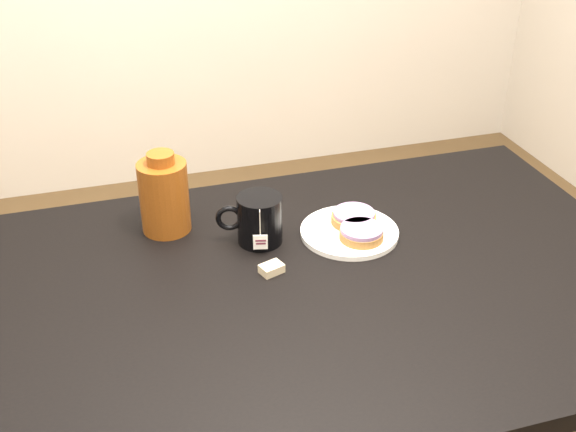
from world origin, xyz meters
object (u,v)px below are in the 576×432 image
Objects in this scene: bagel_front at (361,233)px; mug at (259,219)px; table at (312,315)px; bagel_package at (164,195)px; bagel_back at (354,217)px; teabag_pouch at (272,269)px; plate at (349,231)px.

mug is (-0.21, 0.07, 0.03)m from bagel_front.
table is 7.66× the size of bagel_package.
table is 0.21m from bagel_front.
teabag_pouch is at bearing -152.11° from bagel_back.
mug is 0.13m from teabag_pouch.
mug is at bearing 109.70° from table.
teabag_pouch is (-0.22, -0.12, -0.02)m from bagel_back.
bagel_package reaches higher than mug.
plate is 1.62× the size of bagel_front.
bagel_back reaches higher than teabag_pouch.
table is 0.25m from bagel_back.
table is 10.68× the size of bagel_front.
bagel_back is 0.72× the size of mug.
bagel_back is 0.59× the size of bagel_package.
plate is 0.41m from bagel_package.
bagel_package is (-0.17, 0.23, 0.07)m from teabag_pouch.
bagel_front is 0.22m from mug.
bagel_package reaches higher than plate.
bagel_back is 0.82× the size of bagel_front.
bagel_back reaches higher than table.
bagel_front is 0.22m from teabag_pouch.
mug reaches higher than teabag_pouch.
table is 0.41m from bagel_package.
plate is at bearing 105.99° from bagel_front.
plate is (0.13, 0.14, 0.09)m from table.
bagel_front is at bearing 13.37° from teabag_pouch.
mug reaches higher than table.
mug is at bearing 170.80° from plate.
bagel_package is at bearing 164.22° from bagel_back.
teabag_pouch is at bearing -52.61° from bagel_package.
bagel_package is at bearing 155.26° from bagel_front.
plate is 0.04m from bagel_back.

